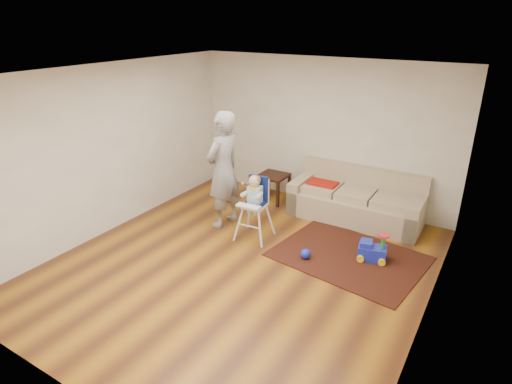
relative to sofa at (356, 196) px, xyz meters
The scene contains 9 objects.
ground 2.50m from the sofa, 111.05° to the right, with size 5.50×5.50×0.00m, color #4F2A14.
room_envelope 2.45m from the sofa, 116.51° to the right, with size 5.04×5.52×2.72m.
sofa is the anchor object (origin of this frame).
side_table 1.66m from the sofa, behind, with size 0.53×0.53×0.53m, color black, non-canonical shape.
area_rug 1.41m from the sofa, 73.98° to the right, with size 2.09×1.57×0.02m, color black.
ride_on_toy 1.39m from the sofa, 60.10° to the right, with size 0.40×0.28×0.44m, color #1B2CCA, non-canonical shape.
toy_ball 1.73m from the sofa, 95.26° to the right, with size 0.15×0.15×0.15m, color #1B2CCA.
high_chair 1.90m from the sofa, 127.78° to the right, with size 0.54×0.54×1.08m.
adult 2.36m from the sofa, 144.12° to the right, with size 0.72×0.47×1.97m, color gray.
Camera 1 is at (2.96, -4.45, 3.36)m, focal length 30.00 mm.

